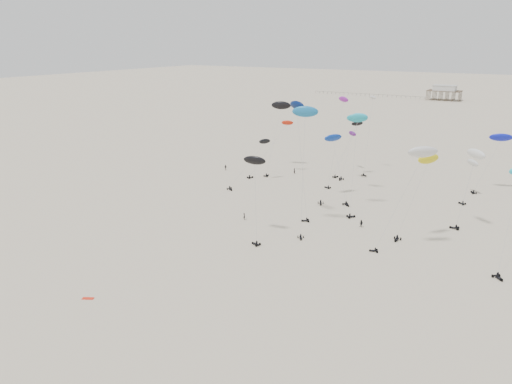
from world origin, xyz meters
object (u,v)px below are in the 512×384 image
Objects in this scene: pavilion_main at (444,94)px; spectator_0 at (244,220)px; rig_9 at (471,170)px; rig_0 at (349,139)px.

spectator_0 is (6.81, -261.70, -4.22)m from pavilion_main.
pavilion_main is at bearing 36.97° from rig_9.
spectator_0 is at bearing 162.48° from rig_9.
rig_0 is 35.15m from spectator_0.
pavilion_main is at bearing -42.40° from spectator_0.
rig_0 is at bearing -85.18° from pavilion_main.
rig_9 is 59.75m from spectator_0.
rig_0 reaches higher than rig_9.
pavilion_main is 1.60× the size of rig_9.
rig_0 reaches higher than pavilion_main.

